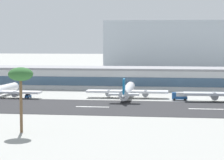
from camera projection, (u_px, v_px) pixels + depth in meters
ground_plane at (87, 108)px, 167.56m from camera, size 1400.00×1400.00×0.00m
runway_strip at (88, 107)px, 169.74m from camera, size 800.00×38.82×0.08m
runway_centreline_dash_4 at (93, 107)px, 169.53m from camera, size 12.00×1.20×0.01m
runway_centreline_dash_5 at (206, 109)px, 164.09m from camera, size 12.00×1.20×0.01m
terminal_building at (130, 78)px, 236.98m from camera, size 160.78×24.89×10.43m
distant_hotel_block at (180, 46)px, 376.29m from camera, size 118.67×28.24×39.45m
airliner_blue_tail_gate_1 at (127, 91)px, 195.51m from camera, size 33.86×44.92×9.37m
service_baggage_tug_0 at (28, 96)px, 195.89m from camera, size 2.22×3.38×2.20m
service_box_truck_1 at (180, 96)px, 188.58m from camera, size 6.15×3.03×3.25m
palm_tree_0 at (21, 76)px, 121.14m from camera, size 6.36×6.36×16.83m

